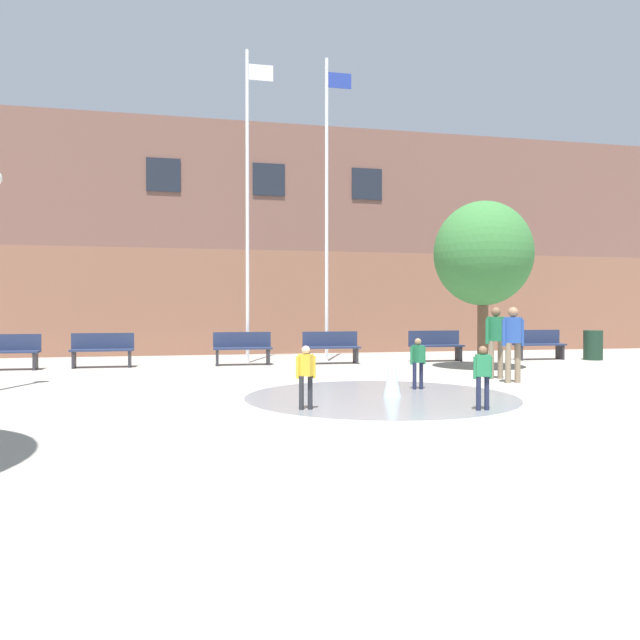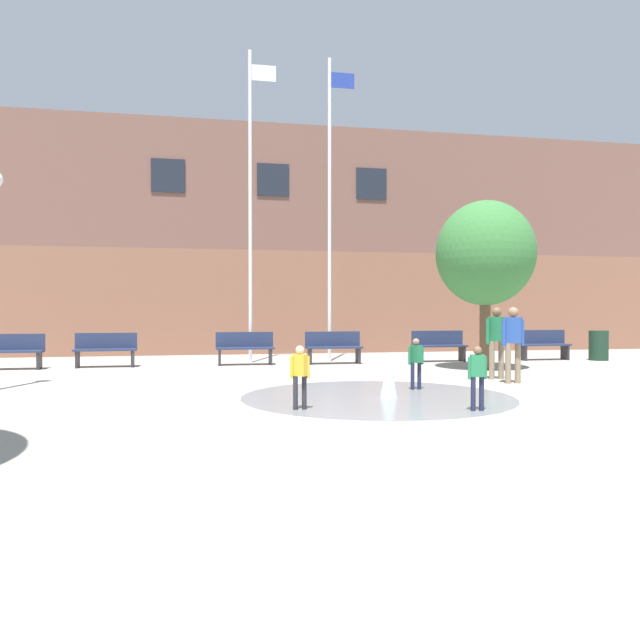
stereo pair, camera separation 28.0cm
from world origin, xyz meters
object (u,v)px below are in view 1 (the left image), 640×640
Objects in this scene: child_running at (418,359)px; street_tree_near_building at (483,254)px; child_with_pink_shirt at (306,372)px; teen_by_trashcan at (513,338)px; park_bench_near_trashcan at (538,344)px; park_bench_under_right_flagpole at (436,345)px; park_bench_left_of_flagpoles at (102,349)px; adult_in_red at (496,337)px; flagpole_right at (327,202)px; park_bench_under_left_flagpole at (243,348)px; flagpole_left at (248,198)px; trash_can at (593,345)px; child_in_fountain at (483,373)px; park_bench_center at (331,347)px; park_bench_far_left at (6,351)px.

street_tree_near_building reaches higher than child_running.
teen_by_trashcan is (4.91, 2.49, 0.35)m from child_with_pink_shirt.
child_with_pink_shirt is at bearing -138.38° from park_bench_near_trashcan.
park_bench_under_right_flagpole is 1.01× the size of teen_by_trashcan.
park_bench_left_of_flagpoles is 0.37× the size of street_tree_near_building.
flagpole_right is at bearing -9.09° from adult_in_red.
flagpole_left is at bearing 71.58° from park_bench_under_left_flagpole.
park_bench_left_of_flagpoles and park_bench_under_left_flagpole have the same top height.
flagpole_right is (-3.12, 0.74, 4.24)m from park_bench_under_right_flagpole.
park_bench_left_of_flagpoles is 1.78× the size of trash_can.
child_in_fountain reaches higher than park_bench_under_left_flagpole.
park_bench_left_of_flagpoles is at bearing 164.45° from street_tree_near_building.
park_bench_under_left_flagpole and park_bench_near_trashcan have the same top height.
flagpole_left reaches higher than park_bench_left_of_flagpoles.
trash_can is at bearing -5.94° from park_bench_under_right_flagpole.
teen_by_trashcan is (2.65, -5.29, 0.45)m from park_bench_center.
flagpole_left reaches higher than child_with_pink_shirt.
park_bench_far_left is 1.00× the size of park_bench_near_trashcan.
park_bench_center is at bearing 154.80° from teen_by_trashcan.
park_bench_under_right_flagpole is (11.69, 0.14, 0.00)m from park_bench_far_left.
park_bench_left_of_flagpoles is 6.19m from park_bench_center.
park_bench_center is (6.19, -0.19, 0.00)m from park_bench_left_of_flagpoles.
park_bench_under_right_flagpole is at bearing 0.71° from park_bench_far_left.
child_running is (-2.36, -1.34, -0.35)m from adult_in_red.
child_with_pink_shirt is at bearing -177.54° from child_in_fountain.
teen_by_trashcan is 1.77× the size of trash_can.
flagpole_right is at bearing 5.93° from park_bench_left_of_flagpoles.
adult_in_red is 1.61× the size of child_in_fountain.
adult_in_red is (-0.54, -4.63, 0.45)m from park_bench_under_right_flagpole.
child_in_fountain reaches higher than park_bench_center.
park_bench_center is 8.13m from trash_can.
park_bench_left_of_flagpoles is 14.32m from trash_can.
child_running is (-6.23, -5.91, 0.10)m from park_bench_near_trashcan.
adult_in_red reaches higher than child_with_pink_shirt.
park_bench_center is 1.01× the size of teen_by_trashcan.
park_bench_far_left is 0.18× the size of flagpole_right.
park_bench_far_left is 1.00× the size of park_bench_under_left_flagpole.
park_bench_near_trashcan is (12.73, -0.15, 0.00)m from park_bench_left_of_flagpoles.
park_bench_center is 0.18× the size of flagpole_right.
park_bench_center is at bearing -1.79° from park_bench_left_of_flagpoles.
flagpole_right reaches higher than park_bench_left_of_flagpoles.
flagpole_left is at bearing 8.06° from park_bench_far_left.
park_bench_left_of_flagpoles is 9.40m from park_bench_under_right_flagpole.
park_bench_under_right_flagpole is (5.70, -0.02, 0.00)m from park_bench_under_left_flagpole.
park_bench_under_right_flagpole is at bearing 87.82° from child_in_fountain.
park_bench_under_left_flagpole is at bearing 177.13° from trash_can.
teen_by_trashcan is at bearing -51.40° from flagpole_left.
park_bench_left_of_flagpoles is 1.00× the size of park_bench_under_left_flagpole.
flagpole_right is 9.18m from trash_can.
trash_can is (4.91, -0.51, -0.03)m from park_bench_under_right_flagpole.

